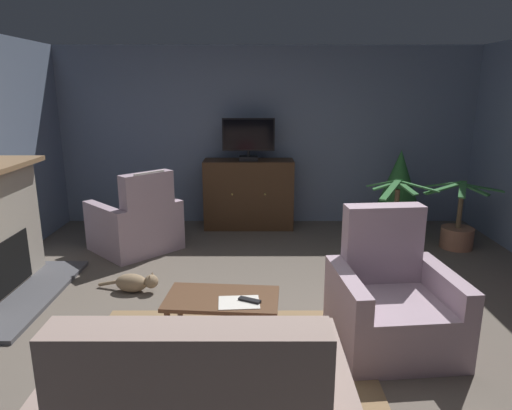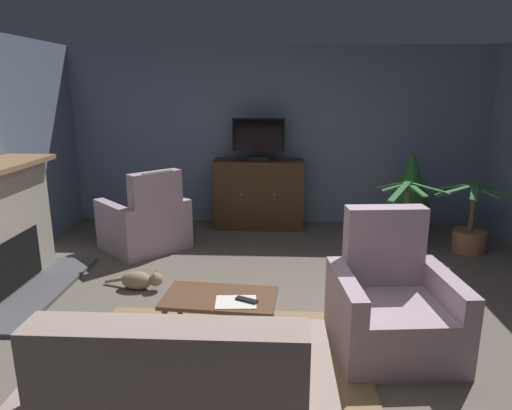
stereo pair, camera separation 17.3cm
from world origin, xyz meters
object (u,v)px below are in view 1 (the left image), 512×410
Objects in this scene: armchair_near_window at (138,225)px; potted_plant_leafy_by_curtain at (458,232)px; television at (249,138)px; armchair_angled_to_table at (392,305)px; potted_plant_tall_palm_by_window at (400,188)px; tv_remote at (250,300)px; folded_newspaper at (240,302)px; coffee_table at (223,305)px; potted_plant_on_hearth_side at (396,231)px; cat at (136,282)px; tv_cabinet at (250,195)px.

armchair_near_window is 1.25× the size of potted_plant_leafy_by_curtain.
armchair_angled_to_table is at bearing -69.20° from television.
armchair_near_window is at bearing -169.91° from potted_plant_tall_palm_by_window.
tv_remote is 3.59m from potted_plant_leafy_by_curtain.
television is 0.73× the size of potted_plant_leafy_by_curtain.
potted_plant_tall_palm_by_window reaches higher than folded_newspaper.
potted_plant_tall_palm_by_window is (2.20, 2.89, 0.28)m from coffee_table.
armchair_angled_to_table reaches higher than potted_plant_on_hearth_side.
cat is at bearing 161.08° from tv_remote.
potted_plant_on_hearth_side is at bearing 48.21° from folded_newspaper.
folded_newspaper is at bearing -90.35° from television.
potted_plant_leafy_by_curtain reaches higher than cat.
television is at bearing 162.48° from potted_plant_leafy_by_curtain.
tv_cabinet is at bearing 63.24° from cat.
tv_cabinet reaches higher than tv_remote.
coffee_table is at bearing -140.03° from potted_plant_leafy_by_curtain.
potted_plant_tall_palm_by_window is 1.19× the size of potted_plant_leafy_by_curtain.
armchair_angled_to_table is at bearing 6.48° from folded_newspaper.
tv_cabinet reaches higher than potted_plant_on_hearth_side.
potted_plant_leafy_by_curtain is at bearing 68.63° from tv_remote.
armchair_angled_to_table is 2.70m from potted_plant_leafy_by_curtain.
coffee_table is at bearing -92.72° from television.
tv_cabinet is at bearing 152.73° from potted_plant_on_hearth_side.
tv_remote is at bearing -89.01° from tv_cabinet.
potted_plant_leafy_by_curtain is at bearing 39.97° from coffee_table.
coffee_table is at bearing -47.96° from cat.
tv_remote is at bearing -126.89° from potted_plant_on_hearth_side.
folded_newspaper is at bearing -169.60° from armchair_angled_to_table.
tv_remote is at bearing -44.41° from cat.
armchair_near_window is (-1.44, 2.37, -0.14)m from tv_remote.
cat is (-3.16, -1.83, -0.57)m from potted_plant_tall_palm_by_window.
armchair_angled_to_table is 1.66× the size of cat.
potted_plant_on_hearth_side is (3.24, 0.03, -0.08)m from armchair_near_window.
folded_newspaper is 0.24× the size of armchair_near_window.
armchair_near_window is at bearing -179.55° from potted_plant_on_hearth_side.
television reaches higher than potted_plant_tall_palm_by_window.
tv_cabinet is 1.99× the size of cat.
potted_plant_leafy_by_curtain is 1.55× the size of cat.
potted_plant_tall_palm_by_window is 3.70m from cat.
potted_plant_leafy_by_curtain is (2.67, -0.90, -0.27)m from tv_cabinet.
cat is at bearing -77.31° from armchair_near_window.
armchair_near_window is 1.94× the size of cat.
folded_newspaper is 0.30× the size of potted_plant_leafy_by_curtain.
potted_plant_tall_palm_by_window reaches higher than coffee_table.
potted_plant_tall_palm_by_window reaches higher than potted_plant_on_hearth_side.
tv_cabinet is 1.02× the size of armchair_near_window.
television reaches higher than cat.
cat is at bearing 129.26° from folded_newspaper.
tv_cabinet is 1.44× the size of coffee_table.
potted_plant_on_hearth_side is 1.42× the size of cat.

